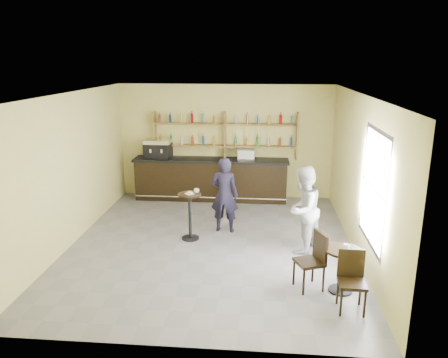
# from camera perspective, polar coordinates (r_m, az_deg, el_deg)

# --- Properties ---
(floor) EXTENTS (7.00, 7.00, 0.00)m
(floor) POSITION_cam_1_polar(r_m,az_deg,el_deg) (9.54, -1.64, -8.52)
(floor) COLOR slate
(floor) RESTS_ON ground
(ceiling) EXTENTS (7.00, 7.00, 0.00)m
(ceiling) POSITION_cam_1_polar(r_m,az_deg,el_deg) (8.74, -1.80, 11.03)
(ceiling) COLOR white
(ceiling) RESTS_ON wall_back
(wall_back) EXTENTS (7.00, 0.00, 7.00)m
(wall_back) POSITION_cam_1_polar(r_m,az_deg,el_deg) (12.41, 0.18, 4.90)
(wall_back) COLOR #D4CB78
(wall_back) RESTS_ON floor
(wall_front) EXTENTS (7.00, 0.00, 7.00)m
(wall_front) POSITION_cam_1_polar(r_m,az_deg,el_deg) (5.73, -5.85, -8.04)
(wall_front) COLOR #D4CB78
(wall_front) RESTS_ON floor
(wall_left) EXTENTS (0.00, 7.00, 7.00)m
(wall_left) POSITION_cam_1_polar(r_m,az_deg,el_deg) (9.81, -19.39, 1.17)
(wall_left) COLOR #D4CB78
(wall_left) RESTS_ON floor
(wall_right) EXTENTS (0.00, 7.00, 7.00)m
(wall_right) POSITION_cam_1_polar(r_m,az_deg,el_deg) (9.16, 17.27, 0.37)
(wall_right) COLOR #D4CB78
(wall_right) RESTS_ON floor
(window_pane) EXTENTS (0.00, 2.00, 2.00)m
(window_pane) POSITION_cam_1_polar(r_m,az_deg,el_deg) (8.01, 19.01, -1.17)
(window_pane) COLOR white
(window_pane) RESTS_ON wall_right
(window_frame) EXTENTS (0.04, 1.70, 2.10)m
(window_frame) POSITION_cam_1_polar(r_m,az_deg,el_deg) (8.00, 18.97, -1.17)
(window_frame) COLOR black
(window_frame) RESTS_ON wall_right
(shelf_unit) EXTENTS (4.00, 0.26, 1.40)m
(shelf_unit) POSITION_cam_1_polar(r_m,az_deg,el_deg) (12.24, 0.13, 5.75)
(shelf_unit) COLOR brown
(shelf_unit) RESTS_ON wall_back
(liquor_bottles) EXTENTS (3.68, 0.10, 1.00)m
(liquor_bottles) POSITION_cam_1_polar(r_m,az_deg,el_deg) (12.21, 0.13, 6.54)
(liquor_bottles) COLOR #8C5919
(liquor_bottles) RESTS_ON shelf_unit
(bar_counter) EXTENTS (4.33, 0.84, 1.17)m
(bar_counter) POSITION_cam_1_polar(r_m,az_deg,el_deg) (12.33, -1.71, -0.01)
(bar_counter) COLOR black
(bar_counter) RESTS_ON floor
(espresso_machine) EXTENTS (0.77, 0.54, 0.52)m
(espresso_machine) POSITION_cam_1_polar(r_m,az_deg,el_deg) (12.40, -8.61, 3.92)
(espresso_machine) COLOR black
(espresso_machine) RESTS_ON bar_counter
(pastry_case) EXTENTS (0.52, 0.44, 0.28)m
(pastry_case) POSITION_cam_1_polar(r_m,az_deg,el_deg) (12.08, 2.90, 3.21)
(pastry_case) COLOR silver
(pastry_case) RESTS_ON bar_counter
(pedestal_table) EXTENTS (0.57, 0.57, 1.05)m
(pedestal_table) POSITION_cam_1_polar(r_m,az_deg,el_deg) (9.65, -4.46, -4.91)
(pedestal_table) COLOR black
(pedestal_table) RESTS_ON floor
(napkin) EXTENTS (0.23, 0.23, 0.00)m
(napkin) POSITION_cam_1_polar(r_m,az_deg,el_deg) (9.48, -4.52, -1.92)
(napkin) COLOR white
(napkin) RESTS_ON pedestal_table
(donut) EXTENTS (0.17, 0.17, 0.05)m
(donut) POSITION_cam_1_polar(r_m,az_deg,el_deg) (9.46, -4.48, -1.80)
(donut) COLOR gold
(donut) RESTS_ON napkin
(cup_pedestal) EXTENTS (0.15, 0.15, 0.09)m
(cup_pedestal) POSITION_cam_1_polar(r_m,az_deg,el_deg) (9.54, -3.60, -1.53)
(cup_pedestal) COLOR white
(cup_pedestal) RESTS_ON pedestal_table
(man_main) EXTENTS (0.67, 0.46, 1.75)m
(man_main) POSITION_cam_1_polar(r_m,az_deg,el_deg) (9.94, 0.05, -2.10)
(man_main) COLOR black
(man_main) RESTS_ON floor
(cafe_table) EXTENTS (0.80, 0.80, 0.78)m
(cafe_table) POSITION_cam_1_polar(r_m,az_deg,el_deg) (7.86, 15.13, -11.44)
(cafe_table) COLOR black
(cafe_table) RESTS_ON floor
(cup_cafe) EXTENTS (0.12, 0.12, 0.09)m
(cup_cafe) POSITION_cam_1_polar(r_m,az_deg,el_deg) (7.68, 15.73, -8.53)
(cup_cafe) COLOR white
(cup_cafe) RESTS_ON cafe_table
(chair_west) EXTENTS (0.57, 0.57, 1.02)m
(chair_west) POSITION_cam_1_polar(r_m,az_deg,el_deg) (7.77, 11.07, -10.53)
(chair_west) COLOR black
(chair_west) RESTS_ON floor
(chair_south) EXTENTS (0.42, 0.42, 0.97)m
(chair_south) POSITION_cam_1_polar(r_m,az_deg,el_deg) (7.30, 16.38, -12.87)
(chair_south) COLOR black
(chair_south) RESTS_ON floor
(patron_second) EXTENTS (1.05, 1.11, 1.81)m
(patron_second) POSITION_cam_1_polar(r_m,az_deg,el_deg) (9.05, 10.27, -3.96)
(patron_second) COLOR #ADADB3
(patron_second) RESTS_ON floor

